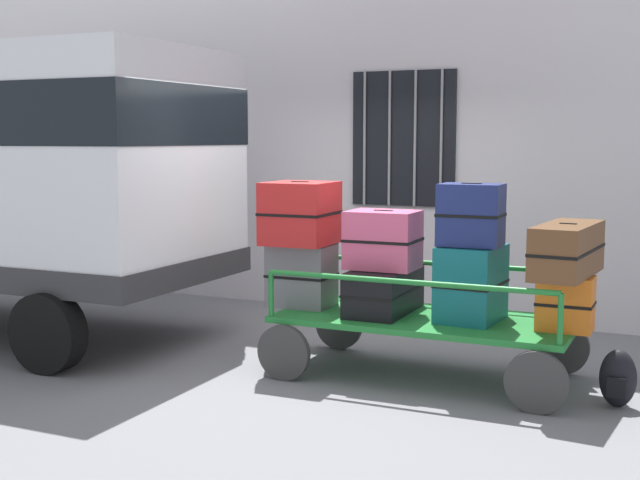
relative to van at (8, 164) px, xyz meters
name	(u,v)px	position (x,y,z in m)	size (l,w,h in m)	color
ground_plane	(318,359)	(3.32, 0.34, -1.74)	(40.00, 40.00, 0.00)	slate
building_wall	(405,94)	(3.32, 2.69, 0.76)	(12.00, 0.38, 5.00)	silver
van	(8,164)	(0.00, 0.00, 0.00)	(4.43, 2.21, 2.84)	silver
luggage_cart	(425,328)	(4.38, 0.19, -1.32)	(2.54, 1.22, 0.52)	#1E722D
cart_railing	(425,278)	(4.38, 0.19, -0.89)	(2.41, 1.08, 0.40)	#1E722D
suitcase_left_bottom	(302,275)	(3.24, 0.18, -0.95)	(0.56, 0.42, 0.56)	slate
suitcase_left_middle	(300,213)	(3.24, 0.15, -0.39)	(0.59, 0.60, 0.55)	#B21E1E
suitcase_midleft_bottom	(384,290)	(4.00, 0.22, -1.03)	(0.46, 0.89, 0.39)	black
suitcase_midleft_middle	(383,240)	(4.00, 0.19, -0.59)	(0.60, 0.47, 0.50)	#CC4C72
suitcase_center_bottom	(471,283)	(4.76, 0.22, -0.91)	(0.51, 0.64, 0.63)	#0F5960
suitcase_center_middle	(471,215)	(4.76, 0.16, -0.35)	(0.51, 0.37, 0.51)	navy
suitcase_midright_bottom	(565,303)	(5.53, 0.16, -1.01)	(0.43, 0.31, 0.43)	orange
suitcase_midright_middle	(567,250)	(5.53, 0.16, -0.59)	(0.46, 1.01, 0.41)	brown
backpack	(618,379)	(5.95, 0.02, -1.52)	(0.27, 0.22, 0.44)	black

